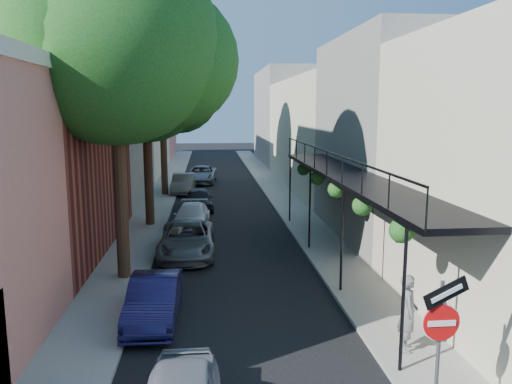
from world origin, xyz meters
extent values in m
cube|color=black|center=(0.00, 30.00, 0.01)|extent=(6.00, 64.00, 0.01)
cube|color=gray|center=(-4.00, 30.00, 0.06)|extent=(2.00, 64.00, 0.12)
cube|color=gray|center=(4.00, 30.00, 0.06)|extent=(2.00, 64.00, 0.12)
cube|color=gray|center=(-5.02, 14.00, 8.00)|extent=(0.06, 7.00, 4.00)
cube|color=gray|center=(-9.00, 26.00, 4.50)|extent=(8.00, 12.00, 9.00)
cube|color=beige|center=(-9.00, 40.00, 5.00)|extent=(8.00, 16.00, 10.00)
cube|color=tan|center=(-9.00, 54.00, 4.00)|extent=(8.00, 12.00, 8.00)
cube|color=gray|center=(9.00, 15.00, 4.50)|extent=(8.00, 10.00, 9.00)
cube|color=beige|center=(9.00, 30.00, 4.00)|extent=(8.00, 20.00, 8.00)
cube|color=gray|center=(9.00, 48.00, 5.00)|extent=(8.00, 16.00, 10.00)
cube|color=black|center=(4.20, 10.00, 3.50)|extent=(2.00, 16.00, 0.15)
cube|color=black|center=(3.25, 10.00, 4.38)|extent=(0.05, 16.00, 0.05)
cylinder|color=black|center=(3.30, 3.00, 1.81)|extent=(0.08, 0.08, 3.40)
cylinder|color=black|center=(3.30, 18.00, 1.81)|extent=(0.08, 0.08, 3.40)
sphere|color=#1A4914|center=(3.60, 4.00, 3.05)|extent=(0.60, 0.60, 0.60)
sphere|color=#1A4914|center=(3.60, 10.00, 3.05)|extent=(0.60, 0.60, 0.60)
sphere|color=#1A4914|center=(3.60, 16.00, 3.05)|extent=(0.60, 0.60, 0.60)
cylinder|color=#595B60|center=(3.15, 1.00, 1.45)|extent=(0.07, 0.07, 2.90)
cylinder|color=red|center=(3.15, 0.96, 2.15)|extent=(0.66, 0.04, 0.66)
cube|color=white|center=(3.15, 0.93, 2.15)|extent=(0.50, 0.02, 0.10)
cylinder|color=white|center=(3.15, 0.98, 2.15)|extent=(0.70, 0.02, 0.70)
cube|color=black|center=(3.20, 0.95, 2.70)|extent=(0.89, 0.15, 0.58)
cube|color=white|center=(3.20, 0.92, 2.70)|extent=(0.60, 0.10, 0.31)
cylinder|color=#321D14|center=(-3.80, 10.00, 3.50)|extent=(0.44, 0.44, 7.00)
sphere|color=#1A4914|center=(-3.80, 10.00, 8.02)|extent=(6.80, 6.80, 6.80)
sphere|color=#1A4914|center=(-2.10, 11.02, 7.52)|extent=(4.76, 4.76, 4.76)
cylinder|color=#321D14|center=(-3.80, 18.00, 3.15)|extent=(0.44, 0.44, 6.30)
sphere|color=#1A4914|center=(-3.80, 18.00, 7.20)|extent=(6.00, 6.00, 6.00)
sphere|color=#1A4914|center=(-2.30, 18.90, 6.70)|extent=(4.20, 4.20, 4.20)
cylinder|color=#321D14|center=(-3.80, 27.00, 3.67)|extent=(0.44, 0.44, 7.35)
sphere|color=#1A4914|center=(-3.80, 27.00, 8.40)|extent=(7.00, 7.00, 7.00)
sphere|color=#1A4914|center=(-2.05, 28.05, 7.90)|extent=(4.90, 4.90, 4.90)
imported|color=#16143F|center=(-2.41, 6.44, 0.62)|extent=(1.37, 3.80, 1.24)
imported|color=#5C5F64|center=(-1.74, 12.72, 0.65)|extent=(2.19, 4.71, 1.31)
imported|color=white|center=(-1.72, 17.41, 0.59)|extent=(1.92, 4.16, 1.18)
imported|color=black|center=(-1.40, 21.89, 0.63)|extent=(1.74, 3.79, 1.26)
imported|color=slate|center=(-2.60, 27.95, 0.68)|extent=(1.59, 4.17, 1.36)
imported|color=gray|center=(-1.40, 32.75, 0.68)|extent=(2.69, 5.07, 1.36)
imported|color=slate|center=(3.81, 3.90, 1.06)|extent=(0.62, 0.78, 1.88)
camera|label=1|loc=(-0.86, -6.89, 5.84)|focal=35.00mm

